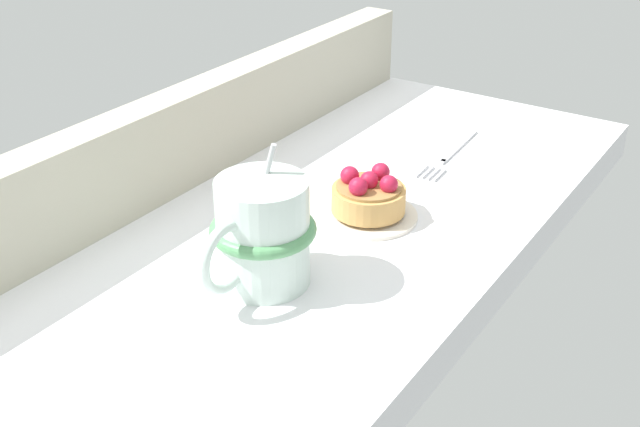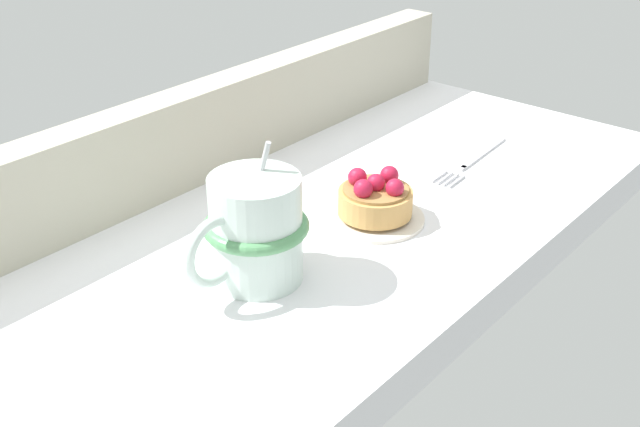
% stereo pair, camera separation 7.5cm
% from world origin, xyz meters
% --- Properties ---
extents(ground_plane, '(0.89, 0.39, 0.04)m').
position_xyz_m(ground_plane, '(0.00, 0.00, -0.02)').
color(ground_plane, white).
extents(window_rail_back, '(0.87, 0.04, 0.10)m').
position_xyz_m(window_rail_back, '(0.00, 0.17, 0.05)').
color(window_rail_back, '#B2AD99').
rests_on(window_rail_back, ground_plane).
extents(dessert_plate, '(0.10, 0.10, 0.01)m').
position_xyz_m(dessert_plate, '(0.04, -0.04, 0.00)').
color(dessert_plate, silver).
rests_on(dessert_plate, ground_plane).
extents(raspberry_tart, '(0.08, 0.08, 0.04)m').
position_xyz_m(raspberry_tart, '(0.04, -0.04, 0.03)').
color(raspberry_tart, tan).
rests_on(raspberry_tart, dessert_plate).
extents(coffee_mug, '(0.13, 0.09, 0.13)m').
position_xyz_m(coffee_mug, '(-0.12, -0.02, 0.05)').
color(coffee_mug, silver).
rests_on(coffee_mug, ground_plane).
extents(dessert_fork, '(0.16, 0.03, 0.01)m').
position_xyz_m(dessert_fork, '(0.23, -0.04, 0.00)').
color(dessert_fork, '#B7B7BC').
rests_on(dessert_fork, ground_plane).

